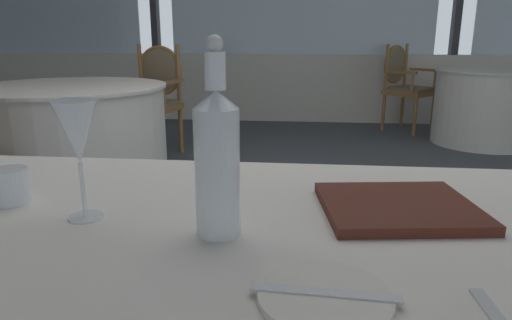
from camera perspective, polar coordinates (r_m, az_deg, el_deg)
The scene contains 12 objects.
ground_plane at distance 2.44m, azimuth 3.93°, elevation -11.16°, with size 15.22×15.22×0.00m, color #4C5156.
window_wall_far at distance 5.97m, azimuth 5.53°, elevation 14.83°, with size 11.71×0.14×2.62m.
side_plate at distance 0.63m, azimuth 8.52°, elevation -16.39°, with size 0.18×0.18×0.01m, color silver.
butter_knife at distance 0.63m, azimuth 8.54°, elevation -15.98°, with size 0.20×0.02×0.00m, color silver.
water_bottle at distance 0.77m, azimuth -4.83°, elevation 0.14°, with size 0.08×0.08×0.34m.
wine_glass at distance 0.89m, azimuth -21.26°, elevation 2.97°, with size 0.08×0.08×0.22m.
water_tumbler at distance 1.07m, azimuth -28.20°, elevation -2.85°, with size 0.08×0.08×0.07m, color white.
menu_book at distance 0.94m, azimuth 17.14°, elevation -5.56°, with size 0.29×0.25×0.02m, color #512319.
background_table_0 at distance 5.25m, azimuth 26.48°, elevation 5.88°, with size 1.02×1.02×0.75m.
dining_chair_0_1 at distance 5.64m, azimuth 17.82°, elevation 9.35°, with size 0.66×0.66×0.99m.
background_table_1 at distance 3.52m, azimuth -21.82°, elevation 2.50°, with size 1.35×1.35×0.75m.
dining_chair_1_0 at distance 4.36m, azimuth -12.50°, elevation 8.27°, with size 0.61×0.56×1.00m.
Camera 1 is at (0.06, -2.19, 1.08)m, focal length 32.31 mm.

